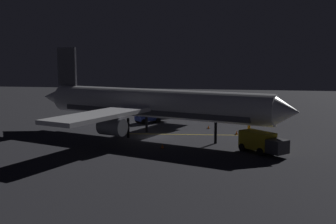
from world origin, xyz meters
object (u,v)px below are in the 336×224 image
airliner (150,104)px  ground_crew_worker (249,129)px  baggage_truck (261,143)px  traffic_cone_near_right (237,133)px  catering_truck (151,116)px  traffic_cone_near_left (162,146)px  traffic_cone_under_wing (208,127)px

airliner → ground_crew_worker: airliner is taller
baggage_truck → traffic_cone_near_right: size_ratio=10.15×
catering_truck → traffic_cone_near_right: (8.39, 14.50, -0.95)m
catering_truck → traffic_cone_near_left: bearing=17.0°
baggage_truck → traffic_cone_under_wing: bearing=-154.3°
ground_crew_worker → baggage_truck: bearing=6.3°
traffic_cone_near_right → airliner: bearing=-73.5°
traffic_cone_near_right → catering_truck: bearing=-120.1°
catering_truck → ground_crew_worker: (8.47, 16.22, -0.31)m
traffic_cone_near_left → traffic_cone_under_wing: bearing=163.9°
traffic_cone_near_right → traffic_cone_under_wing: 5.97m
baggage_truck → traffic_cone_near_left: bearing=-91.9°
catering_truck → ground_crew_worker: 18.30m
baggage_truck → catering_truck: (-19.50, -17.44, -0.04)m
ground_crew_worker → traffic_cone_near_left: bearing=-44.2°
ground_crew_worker → traffic_cone_near_left: ground_crew_worker is taller
ground_crew_worker → traffic_cone_near_right: (-0.08, -1.71, -0.64)m
airliner → traffic_cone_near_right: (-3.52, 11.88, -4.23)m
traffic_cone_near_right → traffic_cone_under_wing: bearing=-133.0°
catering_truck → traffic_cone_under_wing: bearing=66.9°
baggage_truck → traffic_cone_near_right: baggage_truck is taller
airliner → traffic_cone_near_left: (7.20, 3.23, -4.23)m
airliner → traffic_cone_under_wing: size_ratio=71.63×
ground_crew_worker → traffic_cone_under_wing: 7.39m
catering_truck → traffic_cone_under_wing: size_ratio=10.14×
airliner → ground_crew_worker: bearing=104.2°
traffic_cone_near_left → airliner: bearing=-155.9°
catering_truck → baggage_truck: bearing=41.8°
catering_truck → traffic_cone_near_right: bearing=59.9°
airliner → traffic_cone_near_left: bearing=24.1°
traffic_cone_under_wing → traffic_cone_near_right: bearing=47.0°
catering_truck → ground_crew_worker: bearing=62.4°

